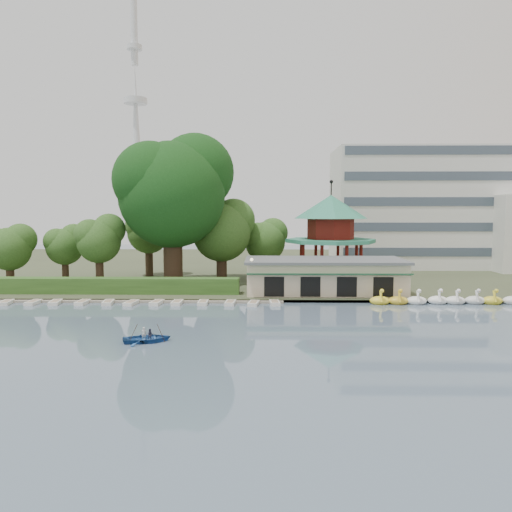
{
  "coord_description": "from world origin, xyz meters",
  "views": [
    {
      "loc": [
        2.94,
        -36.46,
        9.94
      ],
      "look_at": [
        2.0,
        18.0,
        5.0
      ],
      "focal_mm": 35.0,
      "sensor_mm": 36.0,
      "label": 1
    }
  ],
  "objects_px": {
    "dock": "(128,301)",
    "pavilion": "(331,229)",
    "big_tree": "(174,187)",
    "rowboat_with_passengers": "(147,335)",
    "boathouse": "(324,275)"
  },
  "relations": [
    {
      "from": "pavilion",
      "to": "rowboat_with_passengers",
      "type": "xyz_separation_m",
      "value": [
        -18.0,
        -31.39,
        -6.96
      ]
    },
    {
      "from": "pavilion",
      "to": "big_tree",
      "type": "xyz_separation_m",
      "value": [
        -20.81,
        -3.78,
        5.5
      ]
    },
    {
      "from": "dock",
      "to": "boathouse",
      "type": "distance_m",
      "value": 22.62
    },
    {
      "from": "dock",
      "to": "boathouse",
      "type": "relative_size",
      "value": 1.83
    },
    {
      "from": "big_tree",
      "to": "rowboat_with_passengers",
      "type": "xyz_separation_m",
      "value": [
        2.82,
        -27.62,
        -12.46
      ]
    },
    {
      "from": "pavilion",
      "to": "big_tree",
      "type": "distance_m",
      "value": 21.86
    },
    {
      "from": "pavilion",
      "to": "rowboat_with_passengers",
      "type": "relative_size",
      "value": 2.32
    },
    {
      "from": "dock",
      "to": "boathouse",
      "type": "xyz_separation_m",
      "value": [
        22.0,
        4.77,
        2.25
      ]
    },
    {
      "from": "big_tree",
      "to": "rowboat_with_passengers",
      "type": "height_order",
      "value": "big_tree"
    },
    {
      "from": "boathouse",
      "to": "pavilion",
      "type": "bearing_deg",
      "value": 78.72
    },
    {
      "from": "dock",
      "to": "pavilion",
      "type": "relative_size",
      "value": 2.52
    },
    {
      "from": "dock",
      "to": "big_tree",
      "type": "bearing_deg",
      "value": 73.87
    },
    {
      "from": "dock",
      "to": "big_tree",
      "type": "height_order",
      "value": "big_tree"
    },
    {
      "from": "rowboat_with_passengers",
      "to": "boathouse",
      "type": "bearing_deg",
      "value": 53.18
    },
    {
      "from": "big_tree",
      "to": "dock",
      "type": "bearing_deg",
      "value": -106.13
    }
  ]
}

